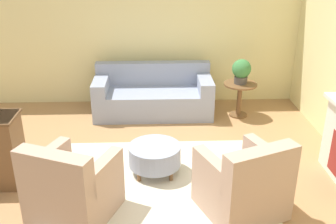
% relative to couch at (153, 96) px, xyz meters
% --- Properties ---
extents(ground_plane, '(16.00, 16.00, 0.00)m').
position_rel_couch_xyz_m(ground_plane, '(0.05, -2.27, -0.32)').
color(ground_plane, '#AD7F51').
extents(wall_back, '(9.69, 0.12, 2.80)m').
position_rel_couch_xyz_m(wall_back, '(0.05, 0.63, 1.08)').
color(wall_back, beige).
rests_on(wall_back, ground_plane).
extents(rug, '(2.71, 2.22, 0.01)m').
position_rel_couch_xyz_m(rug, '(0.05, -2.27, -0.31)').
color(rug, beige).
rests_on(rug, ground_plane).
extents(couch, '(2.05, 0.89, 0.86)m').
position_rel_couch_xyz_m(couch, '(0.00, 0.00, 0.00)').
color(couch, '#8E99B2').
rests_on(couch, ground_plane).
extents(armchair_left, '(1.08, 1.07, 0.92)m').
position_rel_couch_xyz_m(armchair_left, '(-0.90, -2.90, 0.04)').
color(armchair_left, tan).
rests_on(armchair_left, rug).
extents(armchair_right, '(1.08, 1.07, 0.92)m').
position_rel_couch_xyz_m(armchair_right, '(1.00, -2.90, 0.04)').
color(armchair_right, tan).
rests_on(armchair_right, rug).
extents(ottoman_table, '(0.69, 0.69, 0.39)m').
position_rel_couch_xyz_m(ottoman_table, '(0.01, -2.02, -0.05)').
color(ottoman_table, '#8E99B2').
rests_on(ottoman_table, rug).
extents(side_table, '(0.57, 0.57, 0.60)m').
position_rel_couch_xyz_m(side_table, '(1.51, -0.19, 0.10)').
color(side_table, brown).
rests_on(side_table, ground_plane).
extents(potted_plant_on_side_table, '(0.32, 0.32, 0.43)m').
position_rel_couch_xyz_m(potted_plant_on_side_table, '(1.51, -0.19, 0.52)').
color(potted_plant_on_side_table, '#4C4742').
rests_on(potted_plant_on_side_table, side_table).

